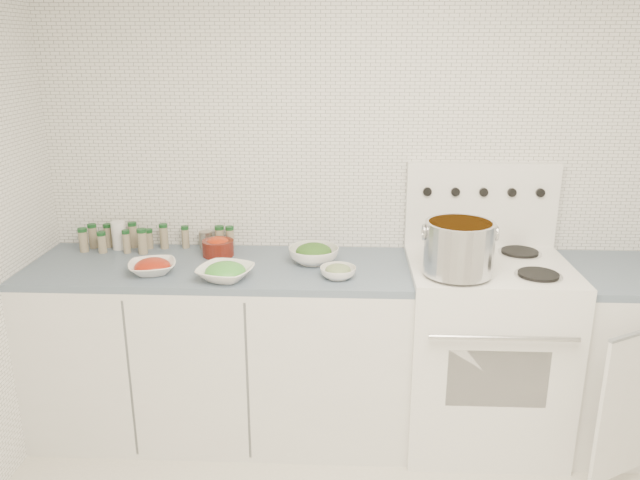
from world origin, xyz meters
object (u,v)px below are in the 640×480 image
at_px(bowl_tomato, 152,267).
at_px(bowl_snowpea, 225,272).
at_px(stock_pot, 459,246).
at_px(stove, 482,345).

xyz_separation_m(bowl_tomato, bowl_snowpea, (0.36, -0.06, 0.00)).
height_order(stock_pot, bowl_snowpea, stock_pot).
bearing_deg(stove, stock_pot, -135.63).
distance_m(stove, bowl_tomato, 1.65).
bearing_deg(stove, bowl_tomato, -175.57).
bearing_deg(bowl_snowpea, stock_pot, 0.45).
distance_m(stove, stock_pot, 0.63).
bearing_deg(stove, bowl_snowpea, -171.32).
relative_size(stock_pot, bowl_snowpea, 1.08).
height_order(bowl_tomato, bowl_snowpea, bowl_snowpea).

